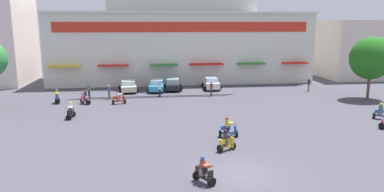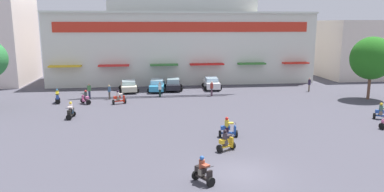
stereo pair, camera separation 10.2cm
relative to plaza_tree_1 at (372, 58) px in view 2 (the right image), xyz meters
The scene contains 21 objects.
ground_plane 20.84m from the plaza_tree_1, 164.66° to the right, with size 128.00×128.00×0.00m, color #44424C.
colonial_building 26.51m from the plaza_tree_1, 138.42° to the left, with size 37.17×15.83×20.86m.
flank_building_right 19.73m from the plaza_tree_1, 61.15° to the left, with size 13.27×11.67×8.90m.
plaza_tree_1 is the anchor object (origin of this frame).
parked_car_0 28.60m from the plaza_tree_1, 163.17° to the left, with size 2.69×4.47×1.39m.
parked_car_1 25.20m from the plaza_tree_1, 160.96° to the left, with size 2.60×4.53×1.45m.
parked_car_2 23.40m from the plaza_tree_1, 158.47° to the left, with size 2.56×4.14×1.49m.
parked_car_3 18.97m from the plaza_tree_1, 152.23° to the left, with size 2.44×4.36×1.50m.
scooter_rider_0 22.51m from the plaza_tree_1, 148.37° to the right, with size 1.42×0.62×1.56m.
scooter_rider_2 34.72m from the plaza_tree_1, behind, with size 0.84×1.57×1.53m.
scooter_rider_3 32.25m from the plaza_tree_1, behind, with size 0.65×1.47×1.52m.
scooter_rider_4 10.06m from the plaza_tree_1, 116.23° to the right, with size 1.44×1.01×1.50m.
scooter_rider_5 28.12m from the plaza_tree_1, behind, with size 1.51×0.96×1.50m.
scooter_rider_6 24.79m from the plaza_tree_1, 143.53° to the right, with size 1.39×1.07×1.51m.
scooter_rider_7 29.49m from the plaza_tree_1, 138.75° to the right, with size 1.17×1.40×1.51m.
scooter_rider_8 31.63m from the plaza_tree_1, behind, with size 1.25×1.43×1.52m.
pedestrian_0 29.50m from the plaza_tree_1, behind, with size 0.46×0.46×1.67m.
pedestrian_1 31.85m from the plaza_tree_1, behind, with size 0.47×0.47×1.74m.
pedestrian_2 18.09m from the plaza_tree_1, 166.87° to the left, with size 0.45×0.45×1.73m.
pedestrian_3 24.02m from the plaza_tree_1, 169.40° to the left, with size 0.50×0.50×1.73m.
pedestrian_4 7.87m from the plaza_tree_1, 130.98° to the left, with size 0.43×0.43×1.73m.
Camera 2 is at (-5.23, -18.62, 8.37)m, focal length 33.61 mm.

